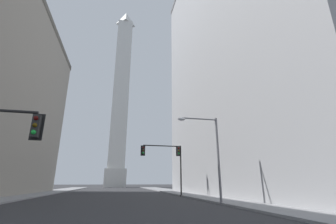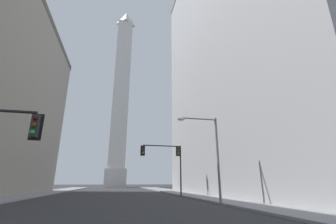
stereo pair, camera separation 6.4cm
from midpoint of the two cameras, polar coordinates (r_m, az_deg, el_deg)
The scene contains 6 objects.
sidewalk_left at distance 34.36m, azimuth -33.33°, elevation -17.40°, with size 5.00×99.69×0.15m, color gray.
sidewalk_right at distance 34.13m, azimuth 6.00°, elevation -20.03°, with size 5.00×99.69×0.15m, color gray.
building_right at distance 41.50m, azimuth 24.23°, elevation 14.22°, with size 23.61×39.13×44.76m.
obelisk at distance 92.20m, azimuth -11.80°, elevation 4.79°, with size 7.55×7.55×75.04m.
traffic_light_mid_right at distance 29.98m, azimuth -0.05°, elevation -11.29°, with size 5.51×0.50×6.38m.
street_lamp at distance 19.36m, azimuth 10.72°, elevation -8.82°, with size 3.53×0.36×7.05m.
Camera 2 is at (0.38, -2.51, 1.67)m, focal length 24.00 mm.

